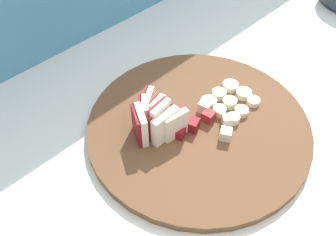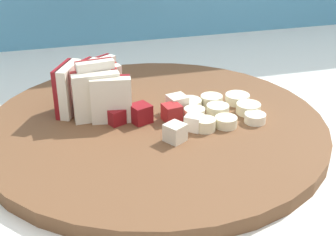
{
  "view_description": "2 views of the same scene",
  "coord_description": "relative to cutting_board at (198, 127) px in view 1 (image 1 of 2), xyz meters",
  "views": [
    {
      "loc": [
        -0.45,
        -0.28,
        1.42
      ],
      "look_at": [
        -0.17,
        0.01,
        0.98
      ],
      "focal_mm": 39.11,
      "sensor_mm": 36.0,
      "label": 1
    },
    {
      "loc": [
        -0.23,
        -0.48,
        1.18
      ],
      "look_at": [
        -0.1,
        -0.03,
        0.95
      ],
      "focal_mm": 49.83,
      "sensor_mm": 36.0,
      "label": 2
    }
  ],
  "objects": [
    {
      "name": "tiled_countertop",
      "position": [
        0.12,
        0.02,
        -0.47
      ],
      "size": [
        1.34,
        0.67,
        0.94
      ],
      "color": "silver",
      "rests_on": "ground"
    },
    {
      "name": "tile_backsplash",
      "position": [
        0.12,
        0.37,
        -0.21
      ],
      "size": [
        2.4,
        0.04,
        1.46
      ],
      "primitive_type": "cube",
      "color": "#4C8EB2",
      "rests_on": "ground"
    },
    {
      "name": "cutting_board",
      "position": [
        0.0,
        0.0,
        0.0
      ],
      "size": [
        0.38,
        0.38,
        0.02
      ],
      "primitive_type": "cylinder",
      "color": "brown",
      "rests_on": "tiled_countertop"
    },
    {
      "name": "apple_wedge_fan",
      "position": [
        -0.06,
        0.04,
        0.04
      ],
      "size": [
        0.08,
        0.09,
        0.07
      ],
      "color": "maroon",
      "rests_on": "cutting_board"
    },
    {
      "name": "apple_dice_pile",
      "position": [
        0.01,
        -0.01,
        0.02
      ],
      "size": [
        0.1,
        0.09,
        0.02
      ],
      "color": "maroon",
      "rests_on": "cutting_board"
    },
    {
      "name": "banana_slice_rows",
      "position": [
        0.08,
        -0.0,
        0.01
      ],
      "size": [
        0.09,
        0.09,
        0.01
      ],
      "color": "beige",
      "rests_on": "cutting_board"
    }
  ]
}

